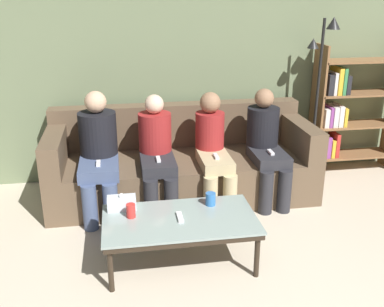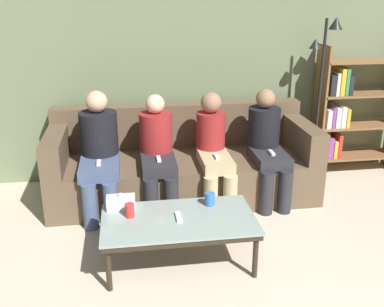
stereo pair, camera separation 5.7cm
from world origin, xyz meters
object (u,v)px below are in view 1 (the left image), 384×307
standing_lamp (320,83)px  seated_person_right_end (266,143)px  bookshelf (345,111)px  seated_person_mid_right (213,148)px  game_remote (180,217)px  cup_near_left (211,199)px  tissue_box (122,203)px  couch (181,165)px  seated_person_mid_left (157,150)px  cup_near_right (131,211)px  coffee_table (180,223)px  seated_person_left_end (98,150)px

standing_lamp → seated_person_right_end: (-0.69, -0.41, -0.48)m
bookshelf → seated_person_mid_right: bearing=-160.5°
seated_person_right_end → game_remote: bearing=-134.3°
game_remote → standing_lamp: 2.31m
cup_near_left → bookshelf: bookshelf is taller
tissue_box → game_remote: 0.48m
cup_near_left → couch: bearing=94.2°
seated_person_mid_left → cup_near_right: bearing=-106.8°
coffee_table → seated_person_right_end: seated_person_right_end is taller
standing_lamp → couch: bearing=-173.3°
couch → seated_person_mid_right: (0.27, -0.26, 0.25)m
tissue_box → standing_lamp: standing_lamp is taller
cup_near_left → standing_lamp: 1.99m
seated_person_mid_left → seated_person_right_end: bearing=0.4°
couch → seated_person_mid_left: size_ratio=2.43×
tissue_box → seated_person_right_end: bearing=29.3°
bookshelf → seated_person_left_end: 2.76m
seated_person_mid_left → game_remote: bearing=-85.7°
cup_near_left → game_remote: bearing=-146.6°
bookshelf → seated_person_left_end: (-2.70, -0.55, -0.11)m
couch → seated_person_mid_right: seated_person_mid_right is taller
seated_person_mid_left → seated_person_mid_right: seated_person_mid_right is taller
bookshelf → seated_person_right_end: bookshelf is taller
standing_lamp → cup_near_left: bearing=-138.6°
couch → seated_person_left_end: seated_person_left_end is taller
game_remote → seated_person_right_end: (0.99, 1.02, 0.18)m
cup_near_left → seated_person_left_end: (-0.88, 0.85, 0.17)m
tissue_box → seated_person_mid_right: seated_person_mid_right is taller
couch → cup_near_left: couch is taller
couch → seated_person_mid_left: bearing=-137.9°
cup_near_left → standing_lamp: bearing=41.4°
tissue_box → seated_person_mid_right: 1.17m
game_remote → couch: bearing=81.3°
coffee_table → bookshelf: (2.09, 1.57, 0.36)m
bookshelf → tissue_box: bearing=-151.9°
seated_person_left_end → seated_person_right_end: bearing=-0.2°
tissue_box → bookshelf: 2.87m
seated_person_mid_left → couch: bearing=42.1°
coffee_table → seated_person_left_end: 1.22m
standing_lamp → bookshelf: bearing=19.2°
cup_near_left → seated_person_mid_left: bearing=112.6°
seated_person_mid_right → seated_person_right_end: 0.53m
bookshelf → coffee_table: bearing=-143.1°
cup_near_left → bookshelf: bearing=37.4°
coffee_table → cup_near_right: (-0.36, 0.08, 0.09)m
standing_lamp → game_remote: bearing=-139.7°
game_remote → tissue_box: bearing=152.0°
couch → seated_person_left_end: 0.88m
seated_person_mid_left → cup_near_left: bearing=-67.4°
standing_lamp → seated_person_right_end: 0.94m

